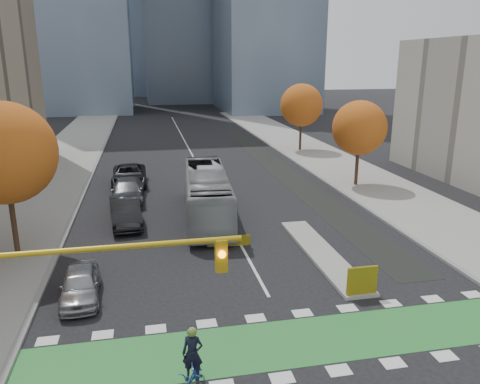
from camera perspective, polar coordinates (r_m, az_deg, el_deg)
name	(u,v)px	position (r m, az deg, el deg)	size (l,w,h in m)	color
ground	(307,367)	(17.23, 8.14, -20.35)	(300.00, 300.00, 0.00)	black
sidewalk_west	(24,211)	(35.55, -24.86, -2.16)	(7.00, 120.00, 0.15)	gray
sidewalk_east	(384,190)	(39.16, 17.11, 0.18)	(7.00, 120.00, 0.15)	gray
curb_west	(77,208)	(34.88, -19.27, -1.89)	(0.30, 120.00, 0.16)	gray
curb_east	(343,193)	(37.63, 12.42, -0.10)	(0.30, 120.00, 0.16)	gray
bike_crossing	(293,342)	(18.38, 6.52, -17.69)	(20.00, 3.00, 0.01)	#297F33
centre_line	(191,152)	(54.21, -6.05, 4.90)	(0.15, 70.00, 0.01)	silver
bike_lane_paint	(277,168)	(45.93, 4.56, 2.98)	(2.50, 50.00, 0.01)	black
median_island	(322,253)	(25.82, 9.92, -7.36)	(1.60, 10.00, 0.16)	gray
hazard_board	(362,281)	(21.55, 14.67, -10.40)	(1.40, 0.12, 1.30)	yellow
tree_west	(4,153)	(26.38, -26.81, 4.24)	(5.20, 5.20, 8.22)	#332114
tree_east_near	(359,128)	(39.28, 14.35, 7.58)	(4.40, 4.40, 7.08)	#332114
tree_east_far	(301,105)	(54.16, 7.50, 10.44)	(4.80, 4.80, 7.65)	#332114
traffic_signal_west	(45,289)	(14.22, -22.66, -10.83)	(8.53, 0.56, 5.20)	#BF9914
cyclist	(193,371)	(15.66, -5.73, -20.92)	(1.29, 2.13, 2.32)	#214797
bus	(207,194)	(30.90, -4.04, -0.25)	(2.72, 11.62, 3.24)	#959A9C
parked_car_a	(80,284)	(21.93, -18.90, -10.61)	(1.63, 4.04, 1.38)	#939398
parked_car_b	(125,212)	(30.59, -13.81, -2.34)	(1.81, 5.18, 1.71)	black
parked_car_c	(128,191)	(35.39, -13.55, 0.08)	(2.30, 5.67, 1.64)	#4D4D52
parked_car_d	(129,175)	(40.23, -13.36, 1.98)	(2.77, 6.01, 1.67)	black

